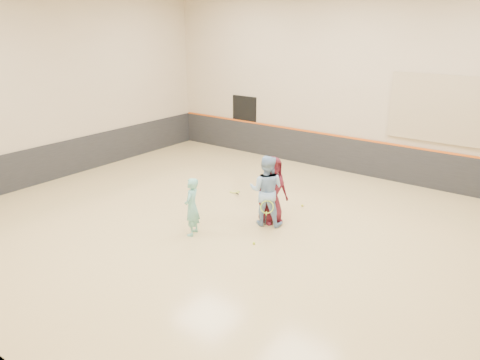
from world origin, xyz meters
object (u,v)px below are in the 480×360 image
Objects in this scene: young_man at (272,190)px; spare_racket at (235,190)px; girl at (192,207)px; instructor at (266,191)px.

young_man reaches higher than spare_racket.
instructor reaches higher than girl.
young_man is (1.13, 1.80, 0.16)m from girl.
girl is 2.13m from young_man.
instructor is at bearing 125.00° from girl.
instructor is 2.60m from spare_racket.
girl is 1.94m from instructor.
instructor is (1.10, 1.59, 0.19)m from girl.
instructor reaches higher than young_man.
spare_racket is (-2.08, 1.14, -0.82)m from young_man.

